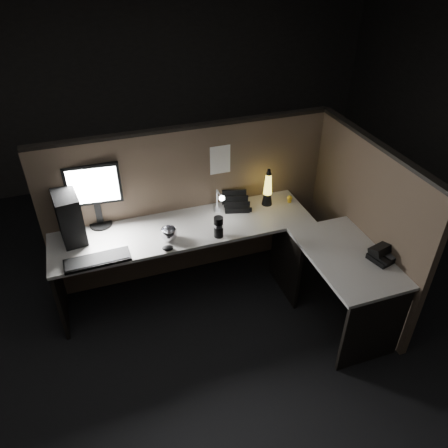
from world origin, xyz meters
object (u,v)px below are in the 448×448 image
object	(u,v)px
lava_lamp	(268,190)
desk_phone	(382,254)
pc_tower	(68,215)
monitor	(94,190)
keyboard	(98,260)

from	to	relation	value
lava_lamp	desk_phone	bearing A→B (deg)	-62.45
pc_tower	monitor	size ratio (longest dim) A/B	0.73
monitor	lava_lamp	size ratio (longest dim) A/B	1.58
desk_phone	keyboard	bearing A→B (deg)	147.35
lava_lamp	desk_phone	world-z (taller)	lava_lamp
monitor	lava_lamp	bearing A→B (deg)	-1.22
lava_lamp	monitor	bearing A→B (deg)	173.66
desk_phone	lava_lamp	bearing A→B (deg)	102.83
pc_tower	lava_lamp	xyz separation A→B (m)	(1.77, -0.07, -0.06)
monitor	desk_phone	bearing A→B (deg)	-25.20
monitor	keyboard	distance (m)	0.62
keyboard	pc_tower	bearing A→B (deg)	109.29
keyboard	lava_lamp	world-z (taller)	lava_lamp
monitor	desk_phone	xyz separation A→B (m)	(2.07, -1.21, -0.31)
keyboard	lava_lamp	distance (m)	1.65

